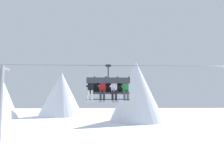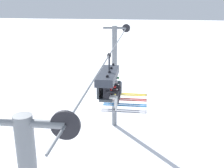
# 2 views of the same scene
# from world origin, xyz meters

# --- Properties ---
(lift_tower_far) EXTENTS (0.36, 1.88, 7.66)m
(lift_tower_far) POSITION_xyz_m (7.55, -0.02, 4.00)
(lift_tower_far) COLOR slate
(lift_tower_far) RESTS_ON ground_plane
(lift_cable) EXTENTS (17.05, 0.05, 0.05)m
(lift_cable) POSITION_xyz_m (0.02, -0.80, 7.38)
(lift_cable) COLOR slate
(chairlift_chair) EXTENTS (2.25, 0.74, 1.88)m
(chairlift_chair) POSITION_xyz_m (-1.41, -0.73, 6.42)
(chairlift_chair) COLOR #33383D
(skier_black) EXTENTS (0.48, 1.70, 1.34)m
(skier_black) POSITION_xyz_m (-2.32, -0.94, 6.15)
(skier_black) COLOR black
(skier_red) EXTENTS (0.48, 1.70, 1.34)m
(skier_red) POSITION_xyz_m (-1.71, -0.94, 6.15)
(skier_red) COLOR red
(skier_white) EXTENTS (0.48, 1.70, 1.34)m
(skier_white) POSITION_xyz_m (-1.11, -0.94, 6.15)
(skier_white) COLOR silver
(skier_green) EXTENTS (0.48, 1.70, 1.34)m
(skier_green) POSITION_xyz_m (-0.50, -0.94, 6.15)
(skier_green) COLOR #23843D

